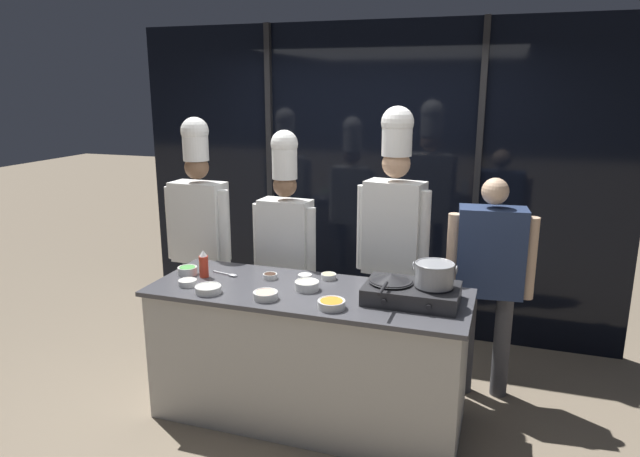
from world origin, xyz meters
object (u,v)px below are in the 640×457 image
object	(u,v)px
portable_stove	(412,293)
chef_sous	(286,234)
prep_bowl_rice	(305,278)
prep_bowl_scallions	(187,270)
frying_pan	(391,278)
prep_bowl_ginger	(329,276)
squeeze_bottle_chili	(204,264)
serving_spoon_slotted	(229,275)
prep_bowl_bean_sprouts	(208,289)
prep_bowl_carrots	(332,304)
chef_head	(199,221)
prep_bowl_garlic	(188,282)
prep_bowl_shrimp	(266,295)
chef_line	(394,224)
prep_bowl_soy_glaze	(270,276)
person_guest	(489,268)
prep_bowl_noodles	(307,285)

from	to	relation	value
portable_stove	chef_sous	bearing A→B (deg)	150.24
prep_bowl_rice	prep_bowl_scallions	world-z (taller)	same
frying_pan	prep_bowl_ginger	xyz separation A→B (m)	(-0.47, 0.23, -0.11)
squeeze_bottle_chili	serving_spoon_slotted	size ratio (longest dim) A/B	0.90
portable_stove	prep_bowl_bean_sprouts	xyz separation A→B (m)	(-1.24, -0.27, -0.03)
prep_bowl_carrots	prep_bowl_rice	distance (m)	0.49
prep_bowl_carrots	chef_head	size ratio (longest dim) A/B	0.09
frying_pan	prep_bowl_garlic	distance (m)	1.33
chef_head	prep_bowl_scallions	bearing A→B (deg)	113.97
frying_pan	prep_bowl_ginger	size ratio (longest dim) A/B	4.48
prep_bowl_rice	prep_bowl_scallions	bearing A→B (deg)	-172.49
prep_bowl_shrimp	serving_spoon_slotted	distance (m)	0.54
prep_bowl_shrimp	prep_bowl_rice	world-z (taller)	prep_bowl_rice
prep_bowl_garlic	serving_spoon_slotted	world-z (taller)	prep_bowl_garlic
chef_line	squeeze_bottle_chili	bearing A→B (deg)	38.71
frying_pan	chef_sous	xyz separation A→B (m)	(-0.94, 0.62, 0.04)
frying_pan	prep_bowl_rice	distance (m)	0.62
prep_bowl_ginger	prep_bowl_scallions	distance (m)	0.98
prep_bowl_carrots	prep_bowl_soy_glaze	distance (m)	0.67
prep_bowl_shrimp	prep_bowl_ginger	size ratio (longest dim) A/B	1.47
squeeze_bottle_chili	prep_bowl_rice	world-z (taller)	squeeze_bottle_chili
prep_bowl_rice	chef_sous	distance (m)	0.62
portable_stove	prep_bowl_ginger	xyz separation A→B (m)	(-0.60, 0.23, -0.03)
prep_bowl_soy_glaze	prep_bowl_garlic	distance (m)	0.55
frying_pan	prep_bowl_bean_sprouts	bearing A→B (deg)	-166.68
prep_bowl_shrimp	chef_head	world-z (taller)	chef_head
prep_bowl_scallions	prep_bowl_soy_glaze	distance (m)	0.59
frying_pan	prep_bowl_rice	bearing A→B (deg)	168.63
squeeze_bottle_chili	prep_bowl_rice	size ratio (longest dim) A/B	1.98
prep_bowl_carrots	portable_stove	bearing A→B (deg)	31.70
frying_pan	chef_line	distance (m)	0.71
prep_bowl_shrimp	chef_head	size ratio (longest dim) A/B	0.08
prep_bowl_bean_sprouts	prep_bowl_garlic	size ratio (longest dim) A/B	1.38
prep_bowl_carrots	chef_line	distance (m)	1.00
chef_head	frying_pan	bearing A→B (deg)	161.30
prep_bowl_ginger	prep_bowl_scallions	bearing A→B (deg)	-167.03
person_guest	squeeze_bottle_chili	bearing A→B (deg)	13.44
prep_bowl_noodles	chef_line	distance (m)	0.85
prep_bowl_shrimp	frying_pan	bearing A→B (deg)	18.78
serving_spoon_slotted	prep_bowl_garlic	bearing A→B (deg)	-121.53
portable_stove	prep_bowl_soy_glaze	bearing A→B (deg)	173.73
prep_bowl_bean_sprouts	prep_bowl_rice	distance (m)	0.64
prep_bowl_shrimp	prep_bowl_ginger	xyz separation A→B (m)	(0.25, 0.48, -0.01)
frying_pan	prep_bowl_bean_sprouts	distance (m)	1.15
prep_bowl_shrimp	prep_bowl_soy_glaze	distance (m)	0.38
portable_stove	prep_bowl_carrots	distance (m)	0.50
prep_bowl_scallions	chef_line	world-z (taller)	chef_line
prep_bowl_soy_glaze	prep_bowl_rice	bearing A→B (deg)	2.04
prep_bowl_shrimp	prep_bowl_carrots	distance (m)	0.43
chef_head	chef_sous	bearing A→B (deg)	-179.00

